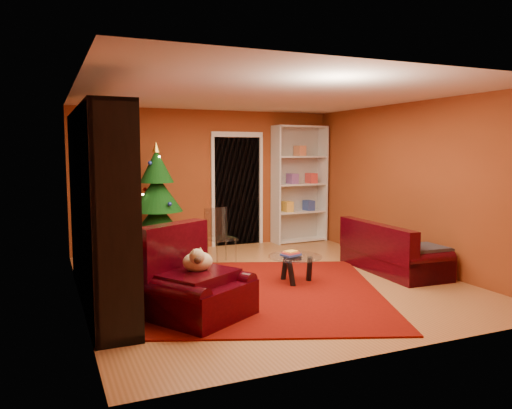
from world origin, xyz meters
name	(u,v)px	position (x,y,z in m)	size (l,w,h in m)	color
floor	(267,282)	(0.00, 0.00, -0.03)	(5.00, 5.50, 0.05)	#9E6335
ceiling	(268,93)	(0.00, 0.00, 2.62)	(5.00, 5.50, 0.05)	silver
wall_back	(207,179)	(0.00, 2.77, 1.30)	(5.00, 0.05, 2.60)	brown
wall_left	(75,196)	(-2.52, 0.00, 1.30)	(0.05, 5.50, 2.60)	brown
wall_right	(412,185)	(2.52, 0.00, 1.30)	(0.05, 5.50, 2.60)	brown
doorway	(237,191)	(0.60, 2.73, 1.05)	(1.06, 0.60, 2.16)	black
rug	(267,291)	(-0.23, -0.51, 0.01)	(2.88, 3.35, 0.02)	#6A0C05
media_unit	(98,208)	(-2.27, -0.15, 1.16)	(0.46, 3.02, 2.32)	black
christmas_tree	(157,202)	(-1.11, 2.05, 0.97)	(1.13, 1.13, 2.01)	black
gift_box_teal	(121,254)	(-1.74, 2.01, 0.15)	(0.29, 0.29, 0.29)	#18867F
gift_box_green	(185,257)	(-0.80, 1.43, 0.12)	(0.25, 0.25, 0.25)	#25743A
gift_box_red	(162,252)	(-1.06, 2.01, 0.12)	(0.24, 0.24, 0.24)	maroon
white_bookshelf	(300,184)	(1.88, 2.57, 1.16)	(1.11, 0.40, 2.39)	white
armchair	(198,281)	(-1.34, -1.13, 0.41)	(1.06, 1.06, 0.83)	black
dog	(198,262)	(-1.33, -1.07, 0.61)	(0.40, 0.30, 0.27)	beige
sofa	(394,246)	(2.02, -0.23, 0.39)	(1.79, 0.81, 0.77)	black
coffee_table	(295,269)	(0.31, -0.27, 0.20)	(0.75, 0.75, 0.47)	gray
acrylic_chair	(221,239)	(-0.23, 1.31, 0.41)	(0.42, 0.45, 0.81)	#66605B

